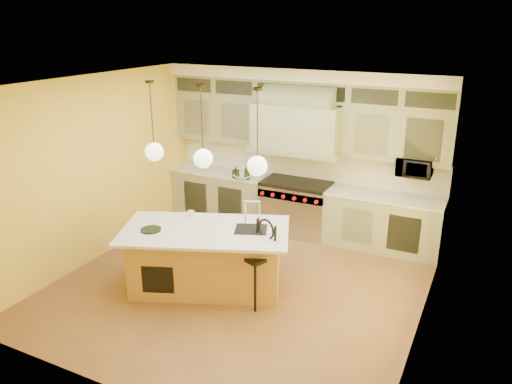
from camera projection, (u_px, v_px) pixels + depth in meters
The scene contains 18 objects.
floor at pixel (240, 285), 7.28m from camera, with size 5.00×5.00×0.00m, color brown.
ceiling at pixel (238, 83), 6.33m from camera, with size 5.00×5.00×0.00m, color white.
wall_back at pixel (305, 150), 8.92m from camera, with size 5.00×5.00×0.00m, color gold.
wall_front at pixel (114, 268), 4.69m from camera, with size 5.00×5.00×0.00m, color gold.
wall_left at pixel (99, 168), 7.85m from camera, with size 5.00×5.00×0.00m, color gold.
wall_right at pixel (430, 222), 5.76m from camera, with size 5.00×5.00×0.00m, color gold.
back_cabinetry at pixel (299, 155), 8.70m from camera, with size 5.00×0.77×2.90m.
range at pixel (296, 207), 8.93m from camera, with size 1.20×0.74×0.96m.
kitchen_island at pixel (207, 257), 7.08m from camera, with size 2.59×1.99×1.35m.
counter_stool at pixel (258, 257), 6.65m from camera, with size 0.54×0.54×1.17m.
microwave at pixel (415, 167), 7.89m from camera, with size 0.54×0.37×0.30m, color black.
oil_bottle_a at pixel (247, 172), 8.92m from camera, with size 0.10×0.10×0.27m, color black.
oil_bottle_b at pixel (236, 172), 9.03m from camera, with size 0.10×0.10×0.22m, color black.
fruit_bowl at pixel (243, 177), 8.99m from camera, with size 0.31×0.31×0.07m, color white.
cup at pixel (191, 214), 7.31m from camera, with size 0.10×0.10×0.09m, color silver.
pendant_left at pixel (154, 150), 6.93m from camera, with size 0.26×0.26×1.11m.
pendant_center at pixel (203, 156), 6.60m from camera, with size 0.26×0.26×1.11m.
pendant_right at pixel (257, 164), 6.26m from camera, with size 0.26×0.26×1.11m.
Camera 1 is at (3.06, -5.66, 3.67)m, focal length 35.00 mm.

